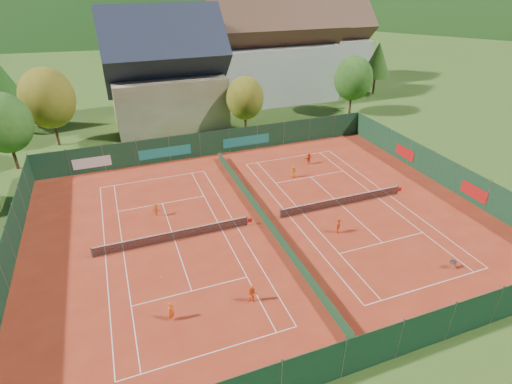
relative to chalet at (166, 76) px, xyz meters
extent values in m
plane|color=#32531A|center=(3.00, -30.00, -6.64)|extent=(600.00, 600.00, 0.00)
cube|color=#9F2B17|center=(3.00, -30.00, -6.62)|extent=(40.00, 32.00, 0.01)
cube|color=white|center=(-5.00, -18.12, -6.61)|extent=(10.97, 0.06, 0.00)
cube|color=white|center=(-5.00, -41.88, -6.61)|extent=(10.97, 0.06, 0.00)
cube|color=white|center=(-10.48, -30.00, -6.61)|extent=(0.06, 23.77, 0.00)
cube|color=white|center=(0.49, -30.00, -6.61)|extent=(0.06, 23.77, 0.00)
cube|color=white|center=(-9.12, -30.00, -6.61)|extent=(0.06, 23.77, 0.00)
cube|color=white|center=(-0.88, -30.00, -6.61)|extent=(0.06, 23.77, 0.00)
cube|color=white|center=(-5.00, -23.60, -6.61)|extent=(8.23, 0.06, 0.00)
cube|color=white|center=(-5.00, -36.40, -6.61)|extent=(8.23, 0.06, 0.00)
cube|color=white|center=(-5.00, -30.00, -6.61)|extent=(0.06, 12.80, 0.00)
cube|color=white|center=(11.00, -18.12, -6.61)|extent=(10.97, 0.06, 0.00)
cube|color=white|center=(11.00, -41.88, -6.61)|extent=(10.97, 0.06, 0.00)
cube|color=white|center=(5.51, -30.00, -6.61)|extent=(0.06, 23.77, 0.00)
cube|color=white|center=(16.48, -30.00, -6.61)|extent=(0.06, 23.77, 0.00)
cube|color=white|center=(6.88, -30.00, -6.61)|extent=(0.06, 23.77, 0.00)
cube|color=white|center=(15.12, -30.00, -6.61)|extent=(0.06, 23.77, 0.00)
cube|color=white|center=(11.00, -23.60, -6.61)|extent=(8.23, 0.06, 0.00)
cube|color=white|center=(11.00, -36.40, -6.61)|extent=(8.23, 0.06, 0.00)
cube|color=white|center=(11.00, -30.00, -6.61)|extent=(0.06, 12.80, 0.00)
cylinder|color=#59595B|center=(-11.40, -30.00, -6.11)|extent=(0.10, 0.10, 1.02)
cylinder|color=#59595B|center=(1.40, -30.00, -6.11)|extent=(0.10, 0.10, 1.02)
cube|color=black|center=(-5.00, -30.00, -6.16)|extent=(12.80, 0.02, 0.86)
cube|color=white|center=(-5.00, -30.00, -5.73)|extent=(12.80, 0.04, 0.06)
cube|color=red|center=(1.65, -30.00, -6.17)|extent=(0.40, 0.04, 0.40)
cylinder|color=#59595B|center=(4.60, -30.00, -6.11)|extent=(0.10, 0.10, 1.02)
cylinder|color=#59595B|center=(17.40, -30.00, -6.11)|extent=(0.10, 0.10, 1.02)
cube|color=black|center=(11.00, -30.00, -6.16)|extent=(12.80, 0.02, 0.86)
cube|color=white|center=(11.00, -30.00, -5.73)|extent=(12.80, 0.04, 0.06)
cube|color=red|center=(17.65, -30.00, -6.17)|extent=(0.40, 0.04, 0.40)
cube|color=#153920|center=(3.00, -30.00, -6.12)|extent=(0.03, 28.80, 1.00)
cube|color=#153B23|center=(3.00, -14.00, -5.12)|extent=(40.00, 0.04, 3.00)
cube|color=teal|center=(-3.00, -14.06, -5.42)|extent=(6.00, 0.03, 1.20)
cube|color=teal|center=(7.00, -14.06, -5.42)|extent=(6.00, 0.03, 1.20)
cube|color=silver|center=(-11.00, -14.06, -5.42)|extent=(4.00, 0.03, 1.20)
cube|color=#12331D|center=(3.00, -46.00, -5.12)|extent=(40.00, 0.04, 3.00)
cube|color=#133620|center=(-17.00, -30.00, -5.12)|extent=(0.04, 32.00, 3.00)
cube|color=#143820|center=(23.00, -30.00, -5.12)|extent=(0.04, 32.00, 3.00)
cube|color=#B21414|center=(22.94, -34.00, -5.42)|extent=(0.03, 3.00, 1.20)
cube|color=#B21414|center=(22.94, -24.00, -5.42)|extent=(0.03, 3.00, 1.20)
cube|color=tan|center=(0.00, 0.00, -3.12)|extent=(15.00, 12.00, 7.00)
cube|color=#1E2333|center=(0.00, 0.00, 3.38)|extent=(16.20, 12.00, 12.00)
cube|color=silver|center=(19.00, 6.00, -2.12)|extent=(20.00, 11.00, 9.00)
cube|color=brown|center=(19.00, 6.00, 5.13)|extent=(21.60, 11.00, 11.00)
cube|color=silver|center=(33.00, 14.00, -2.62)|extent=(16.00, 10.00, 8.00)
cube|color=brown|center=(33.00, 14.00, 3.88)|extent=(17.28, 10.00, 10.00)
cylinder|color=#4E2F1C|center=(-19.00, -10.00, -5.22)|extent=(0.36, 0.36, 2.80)
ellipsoid|color=#2B611B|center=(-19.00, -10.00, -1.22)|extent=(5.72, 5.72, 6.58)
cylinder|color=#483019|center=(-15.00, -4.00, -5.05)|extent=(0.36, 0.36, 3.15)
ellipsoid|color=olive|center=(-15.00, -4.00, -0.55)|extent=(6.44, 6.44, 7.40)
cylinder|color=#422A17|center=(-21.00, 4.00, -4.87)|extent=(0.36, 0.36, 3.50)
cone|color=#1D5117|center=(-21.00, 4.00, 0.13)|extent=(5.60, 5.60, 6.50)
cylinder|color=#4B2B1A|center=(9.00, -8.00, -5.40)|extent=(0.36, 0.36, 2.45)
ellipsoid|color=olive|center=(9.00, -8.00, -1.90)|extent=(5.01, 5.01, 5.76)
cylinder|color=#442918|center=(27.00, -6.00, -5.22)|extent=(0.36, 0.36, 2.80)
ellipsoid|color=#285618|center=(27.00, -6.00, -1.22)|extent=(5.72, 5.72, 6.58)
cylinder|color=#452C18|center=(37.00, 2.00, -5.05)|extent=(0.36, 0.36, 3.15)
cone|color=#2A5618|center=(37.00, 2.00, -0.55)|extent=(5.04, 5.04, 5.85)
cylinder|color=#4D321B|center=(29.00, 10.00, -4.87)|extent=(0.36, 0.36, 3.50)
ellipsoid|color=olive|center=(29.00, 10.00, 0.13)|extent=(7.15, 7.15, 8.22)
ellipsoid|color=black|center=(13.00, 270.00, -48.97)|extent=(440.00, 440.00, 242.00)
ellipsoid|color=black|center=(243.00, 160.00, -45.19)|extent=(380.00, 380.00, 220.40)
cylinder|color=slate|center=(13.76, -41.06, -6.22)|extent=(0.02, 0.02, 0.80)
cylinder|color=slate|center=(14.06, -41.06, -6.22)|extent=(0.02, 0.02, 0.80)
cylinder|color=slate|center=(13.76, -40.76, -6.22)|extent=(0.02, 0.02, 0.80)
cylinder|color=slate|center=(14.06, -40.76, -6.22)|extent=(0.02, 0.02, 0.80)
cube|color=slate|center=(13.91, -40.91, -6.07)|extent=(0.34, 0.34, 0.30)
ellipsoid|color=#CCD833|center=(13.91, -40.91, -6.04)|extent=(0.28, 0.28, 0.16)
sphere|color=#CCD833|center=(-6.80, -34.16, -6.59)|extent=(0.07, 0.07, 0.07)
sphere|color=#CCD833|center=(6.45, -39.73, -6.59)|extent=(0.07, 0.07, 0.07)
imported|color=#F85F16|center=(-6.74, -38.55, -5.91)|extent=(0.63, 0.59, 1.44)
imported|color=#FA4F16|center=(-1.39, -38.93, -5.93)|extent=(0.82, 0.75, 1.38)
imported|color=#D04912|center=(-5.81, -25.61, -5.99)|extent=(0.94, 0.75, 1.27)
imported|color=#FD5216|center=(8.26, -33.84, -5.93)|extent=(0.82, 0.82, 1.40)
imported|color=orange|center=(9.23, -22.98, -5.98)|extent=(0.72, 0.57, 1.29)
imported|color=#F04C15|center=(12.33, -20.52, -5.94)|extent=(1.32, 0.66, 1.37)
camera|label=1|loc=(-8.22, -57.66, 13.06)|focal=28.00mm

